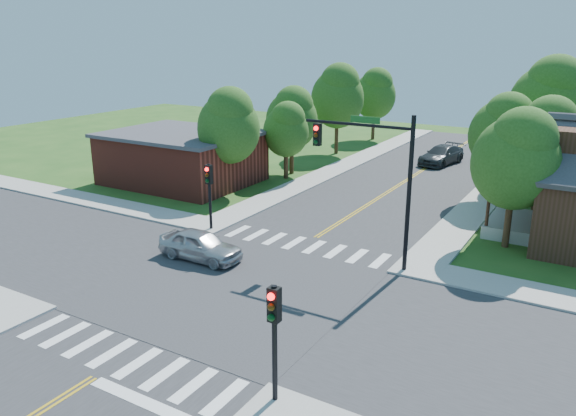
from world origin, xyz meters
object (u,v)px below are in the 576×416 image
Objects in this scene: signal_mast_ne at (374,165)px; car_silver at (200,246)px; signal_pole_se at (274,323)px; car_dgrey at (441,155)px; signal_pole_nw at (209,185)px.

signal_mast_ne reaches higher than car_silver.
car_silver is at bearing -153.60° from signal_mast_ne.
car_dgrey is (-5.00, 34.46, -1.90)m from signal_pole_se.
car_dgrey is at bearing 98.26° from signal_pole_se.
signal_pole_se is 0.68× the size of car_dgrey.
car_dgrey is at bearing 98.12° from signal_mast_ne.
signal_pole_nw reaches higher than car_silver.
car_dgrey reaches higher than car_silver.
car_silver is (-8.98, 7.59, -1.93)m from signal_pole_se.
signal_mast_ne is 23.83m from car_dgrey.
signal_mast_ne is 11.55m from signal_pole_se.
signal_mast_ne is at bearing 0.07° from signal_pole_nw.
signal_pole_nw is (-9.51, -0.01, -2.19)m from signal_mast_ne.
signal_mast_ne is 1.89× the size of signal_pole_nw.
signal_pole_se reaches higher than car_silver.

